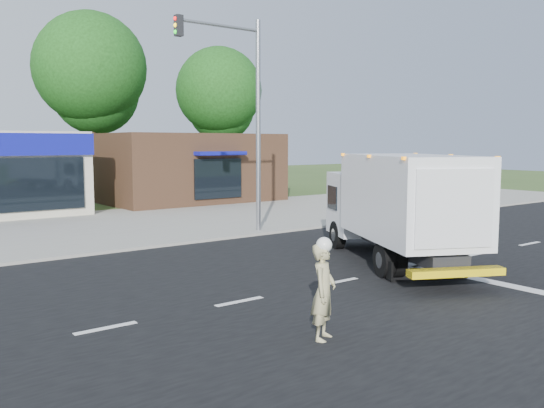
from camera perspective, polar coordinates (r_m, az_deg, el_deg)
name	(u,v)px	position (r m, az deg, el deg)	size (l,w,h in m)	color
ground	(339,282)	(14.56, 6.68, -7.70)	(120.00, 120.00, 0.00)	#385123
road_asphalt	(339,282)	(14.56, 6.68, -7.69)	(60.00, 14.00, 0.02)	black
sidewalk	(182,237)	(21.11, -8.94, -3.27)	(60.00, 2.40, 0.12)	gray
parking_apron	(119,221)	(26.32, -14.93, -1.67)	(60.00, 9.00, 0.02)	gray
lane_markings	(418,284)	(14.65, 14.24, -7.70)	(55.20, 7.00, 0.01)	silver
ems_box_truck	(398,201)	(16.62, 12.34, 0.26)	(5.08, 7.34, 3.15)	black
emergency_worker	(324,290)	(10.21, 5.14, -8.45)	(0.75, 0.68, 1.83)	tan
brown_storefront	(191,168)	(34.56, -8.02, 3.59)	(10.00, 6.70, 4.00)	#382316
traffic_signal_pole	(244,103)	(21.60, -2.79, 9.95)	(3.51, 0.25, 8.00)	gray
background_trees	(12,79)	(39.57, -24.35, 11.22)	(36.77, 7.39, 12.10)	#332114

